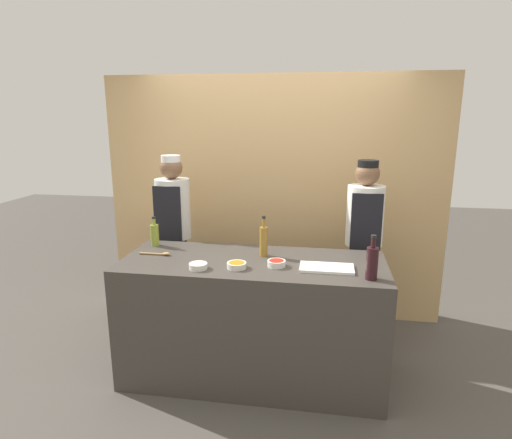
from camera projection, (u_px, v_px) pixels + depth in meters
name	position (u px, v px, depth m)	size (l,w,h in m)	color
ground_plane	(253.00, 373.00, 3.43)	(14.00, 14.00, 0.00)	#4C4742
cabinet_wall	(273.00, 198.00, 4.33)	(3.36, 0.18, 2.40)	tan
counter	(253.00, 319.00, 3.32)	(1.98, 0.79, 0.95)	#3D3833
sauce_bowl_green	(198.00, 266.00, 3.03)	(0.13, 0.13, 0.04)	silver
sauce_bowl_orange	(237.00, 265.00, 3.04)	(0.14, 0.14, 0.04)	silver
sauce_bowl_red	(276.00, 263.00, 3.08)	(0.13, 0.13, 0.04)	silver
cutting_board	(327.00, 268.00, 3.02)	(0.38, 0.20, 0.02)	white
bottle_oil	(155.00, 234.00, 3.56)	(0.07, 0.07, 0.25)	olive
bottle_wine	(372.00, 262.00, 2.81)	(0.08, 0.08, 0.30)	black
bottle_vinegar	(264.00, 240.00, 3.29)	(0.06, 0.06, 0.32)	olive
wooden_spoon	(159.00, 254.00, 3.33)	(0.25, 0.04, 0.03)	#B2844C
chef_left	(174.00, 235.00, 4.02)	(0.32, 0.32, 1.66)	#28282D
chef_right	(363.00, 245.00, 3.76)	(0.32, 0.32, 1.65)	#28282D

